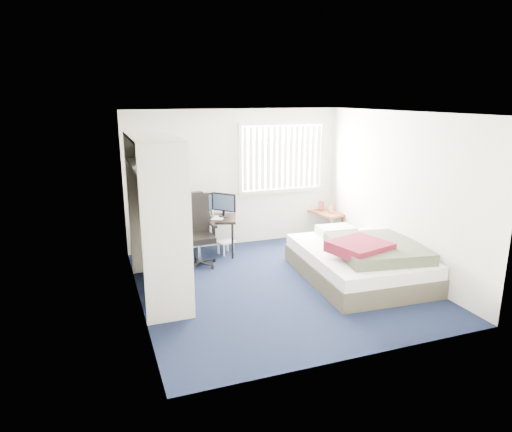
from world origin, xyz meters
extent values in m
plane|color=black|center=(0.00, 0.00, 0.00)|extent=(4.20, 4.20, 0.00)
plane|color=silver|center=(0.00, 2.10, 1.25)|extent=(4.00, 0.00, 4.00)
plane|color=silver|center=(0.00, -2.10, 1.25)|extent=(4.00, 0.00, 4.00)
plane|color=silver|center=(-2.00, 0.00, 1.25)|extent=(0.00, 4.20, 4.20)
plane|color=silver|center=(2.00, 0.00, 1.25)|extent=(0.00, 4.20, 4.20)
plane|color=white|center=(0.00, 0.00, 2.50)|extent=(4.20, 4.20, 0.00)
cube|color=white|center=(0.90, 2.08, 1.60)|extent=(1.60, 0.02, 1.20)
cube|color=beige|center=(0.90, 2.05, 2.23)|extent=(1.72, 0.06, 0.06)
cube|color=beige|center=(0.90, 2.05, 0.97)|extent=(1.72, 0.06, 0.06)
cube|color=white|center=(0.90, 2.02, 1.60)|extent=(1.60, 0.04, 1.16)
cube|color=beige|center=(-1.70, -0.60, 1.10)|extent=(0.60, 0.04, 2.20)
cube|color=beige|center=(-1.70, 1.20, 1.10)|extent=(0.60, 0.04, 2.20)
cube|color=beige|center=(-1.70, 0.30, 2.20)|extent=(0.60, 1.80, 0.04)
cube|color=beige|center=(-1.70, 0.30, 1.82)|extent=(0.56, 1.74, 0.03)
cylinder|color=silver|center=(-1.70, 0.30, 1.70)|extent=(0.03, 1.72, 0.03)
cube|color=#26262B|center=(-1.70, 0.20, 1.25)|extent=(0.38, 1.10, 0.90)
cube|color=beige|center=(-1.38, 0.75, 1.10)|extent=(0.03, 0.90, 2.20)
cube|color=white|center=(-1.70, -0.15, 1.96)|extent=(0.38, 0.30, 0.24)
cube|color=gray|center=(-1.70, 0.35, 1.95)|extent=(0.34, 0.28, 0.22)
cube|color=black|center=(-0.83, 1.73, 0.64)|extent=(1.47, 0.99, 0.04)
cylinder|color=black|center=(-1.49, 1.66, 0.31)|extent=(0.04, 0.04, 0.62)
cylinder|color=black|center=(-1.34, 2.15, 0.31)|extent=(0.04, 0.04, 0.62)
cylinder|color=black|center=(-0.31, 1.31, 0.31)|extent=(0.04, 0.04, 0.62)
cylinder|color=black|center=(-0.17, 1.80, 0.31)|extent=(0.04, 0.04, 0.62)
cube|color=white|center=(-1.21, 1.96, 0.94)|extent=(0.49, 0.17, 0.36)
cube|color=white|center=(-1.21, 1.96, 0.94)|extent=(0.43, 0.14, 0.31)
cube|color=black|center=(-0.75, 1.82, 0.92)|extent=(0.47, 0.17, 0.32)
cube|color=#1E2838|center=(-0.75, 1.82, 0.92)|extent=(0.41, 0.13, 0.27)
cube|color=black|center=(-0.36, 1.66, 0.92)|extent=(0.47, 0.17, 0.32)
cube|color=#1E2838|center=(-0.36, 1.66, 0.92)|extent=(0.41, 0.13, 0.27)
cube|color=white|center=(-0.98, 1.68, 0.67)|extent=(0.42, 0.25, 0.02)
cube|color=black|center=(-0.72, 1.61, 0.68)|extent=(0.09, 0.11, 0.02)
cylinder|color=silver|center=(-0.58, 1.61, 0.74)|extent=(0.08, 0.08, 0.16)
cube|color=white|center=(-0.83, 1.73, 0.67)|extent=(0.37, 0.36, 0.00)
cube|color=black|center=(-0.93, 1.18, 0.06)|extent=(0.57, 0.57, 0.11)
cylinder|color=silver|center=(-0.93, 1.18, 0.25)|extent=(0.06, 0.06, 0.37)
cube|color=black|center=(-0.93, 1.18, 0.47)|extent=(0.48, 0.48, 0.09)
cube|color=black|center=(-0.93, 1.39, 0.84)|extent=(0.47, 0.10, 0.65)
cube|color=black|center=(-0.93, 1.39, 1.12)|extent=(0.28, 0.12, 0.15)
cube|color=black|center=(-1.18, 1.17, 0.66)|extent=(0.07, 0.26, 0.04)
cube|color=black|center=(-0.68, 1.18, 0.66)|extent=(0.07, 0.26, 0.04)
cube|color=white|center=(-0.35, 1.59, 0.22)|extent=(0.35, 0.32, 0.03)
cylinder|color=white|center=(-0.42, 1.48, 0.11)|extent=(0.03, 0.03, 0.21)
cylinder|color=white|center=(-0.48, 1.62, 0.11)|extent=(0.03, 0.03, 0.21)
cylinder|color=white|center=(-0.23, 1.56, 0.11)|extent=(0.03, 0.03, 0.21)
cylinder|color=white|center=(-0.29, 1.70, 0.11)|extent=(0.03, 0.03, 0.21)
cube|color=brown|center=(1.75, 1.85, 0.51)|extent=(0.56, 0.84, 0.04)
cube|color=brown|center=(1.69, 1.48, 0.24)|extent=(0.05, 0.05, 0.49)
cube|color=brown|center=(1.52, 2.14, 0.24)|extent=(0.05, 0.05, 0.49)
cube|color=brown|center=(1.98, 1.56, 0.24)|extent=(0.05, 0.05, 0.49)
cube|color=brown|center=(1.81, 2.22, 0.24)|extent=(0.05, 0.05, 0.49)
cube|color=brown|center=(1.79, 1.68, 0.62)|extent=(0.05, 0.14, 0.18)
cube|color=brown|center=(1.72, 1.96, 0.62)|extent=(0.05, 0.14, 0.18)
cube|color=#464133|center=(1.25, -0.16, 0.14)|extent=(1.72, 2.22, 0.28)
cube|color=white|center=(1.25, -0.16, 0.36)|extent=(1.67, 2.18, 0.19)
cube|color=silver|center=(1.29, 0.62, 0.53)|extent=(0.62, 0.43, 0.14)
cube|color=#363D2E|center=(1.39, -0.42, 0.53)|extent=(1.40, 1.50, 0.18)
cube|color=maroon|center=(1.03, -0.50, 0.62)|extent=(0.90, 0.87, 0.16)
cube|color=#A68853|center=(-1.65, -0.02, 0.16)|extent=(0.43, 0.32, 0.31)
camera|label=1|loc=(-2.47, -5.81, 2.72)|focal=32.00mm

